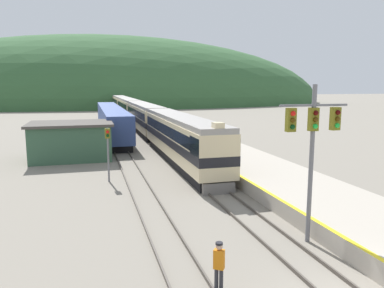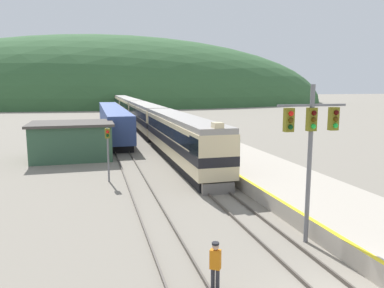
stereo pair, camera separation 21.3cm
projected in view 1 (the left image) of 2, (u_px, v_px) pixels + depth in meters
track_main at (128, 119)px, 78.61m from camera, size 1.52×180.00×0.16m
track_siding at (105, 119)px, 77.33m from camera, size 1.52×180.00×0.16m
platform at (170, 126)px, 60.77m from camera, size 5.95×140.00×0.91m
distant_hills at (110, 104)px, 140.90m from camera, size 170.69×76.81×50.15m
station_shed at (71, 140)px, 36.11m from camera, size 7.80×6.10×3.55m
express_train_lead_car at (181, 137)px, 34.17m from camera, size 2.84×21.82×4.70m
carriage_second at (144, 117)px, 55.85m from camera, size 2.83×21.49×4.34m
carriage_third at (128, 108)px, 77.14m from camera, size 2.83×21.49×4.34m
carriage_fourth at (120, 103)px, 98.43m from camera, size 2.83×21.49×4.34m
carriage_fifth at (114, 100)px, 119.72m from camera, size 2.83×21.49×4.34m
siding_train at (111, 120)px, 54.41m from camera, size 2.90×33.73×3.91m
signal_mast_main at (313, 136)px, 16.35m from camera, size 3.30×0.42×7.12m
signal_post_siding at (108, 143)px, 27.27m from camera, size 0.36×0.42×4.01m
track_worker at (219, 264)px, 12.73m from camera, size 0.42×0.39×1.83m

